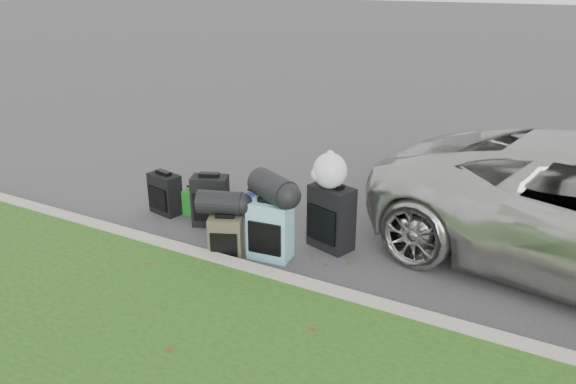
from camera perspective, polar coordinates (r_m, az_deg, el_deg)
The scene contains 12 objects.
ground at distance 6.93m, azimuth -0.08°, elevation -4.92°, with size 120.00×120.00×0.00m, color #383535.
curb at distance 6.14m, azimuth -4.66°, elevation -7.90°, with size 120.00×0.18×0.15m, color #9E937F.
suitcase_small_black at distance 7.78m, azimuth -12.36°, elevation -0.16°, with size 0.44×0.24×0.55m, color black.
suitcase_large_black_left at distance 7.30m, azimuth -7.88°, elevation -0.88°, with size 0.46×0.27×0.66m, color black.
suitcase_olive at distance 6.43m, azimuth -6.33°, elevation -4.69°, with size 0.37×0.23×0.51m, color #363223.
suitcase_teal at distance 6.39m, azimuth -1.83°, elevation -3.91°, with size 0.48×0.29×0.69m, color #5C98B2.
suitcase_large_black_right at distance 6.62m, azimuth 4.42°, elevation -2.59°, with size 0.51×0.31×0.77m, color black.
tote_green at distance 7.70m, azimuth -9.31°, elevation -1.03°, with size 0.30×0.24×0.34m, color #17681B.
tote_navy at distance 7.52m, azimuth -3.36°, elevation -1.41°, with size 0.30×0.23×0.32m, color navy.
duffel_left at distance 6.38m, azimuth -6.94°, elevation -1.08°, with size 0.27×0.27×0.51m, color black.
duffel_right at distance 6.21m, azimuth -1.55°, elevation 0.41°, with size 0.32×0.32×0.57m, color black.
trash_bag at distance 6.40m, azimuth 4.28°, elevation 2.17°, with size 0.40×0.40×0.40m, color silver.
Camera 1 is at (3.01, -5.43, 3.08)m, focal length 35.00 mm.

